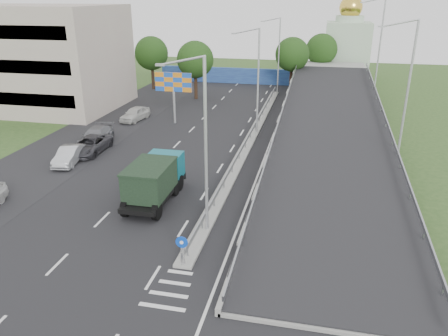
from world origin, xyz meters
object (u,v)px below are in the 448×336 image
(lamp_post_far, at_px, (278,51))
(parked_car_c, at_px, (90,145))
(parked_car_b, at_px, (69,155))
(parked_car_e, at_px, (135,114))
(lamp_post_mid, at_px, (256,76))
(sign_bollard, at_px, (182,250))
(billboard, at_px, (173,85))
(dump_truck, at_px, (155,179))
(lamp_post_near, at_px, (202,138))
(church, at_px, (347,46))
(parked_car_d, at_px, (96,136))

(lamp_post_far, xyz_separation_m, parked_car_c, (-13.43, -28.73, -5.09))
(parked_car_b, height_order, parked_car_e, parked_car_e)
(lamp_post_mid, bearing_deg, parked_car_b, -140.22)
(sign_bollard, height_order, billboard, billboard)
(billboard, xyz_separation_m, parked_car_c, (-4.32, -10.73, -3.46))
(dump_truck, xyz_separation_m, parked_car_c, (-9.13, 7.90, -0.88))
(lamp_post_near, xyz_separation_m, lamp_post_far, (0.00, 40.00, 0.00))
(lamp_post_near, relative_size, lamp_post_far, 1.00)
(billboard, height_order, dump_truck, billboard)
(lamp_post_near, xyz_separation_m, dump_truck, (-4.30, 3.37, -4.20))
(lamp_post_mid, bearing_deg, parked_car_e, 171.28)
(billboard, bearing_deg, dump_truck, -75.53)
(lamp_post_mid, bearing_deg, lamp_post_far, 90.00)
(lamp_post_mid, xyz_separation_m, dump_truck, (-4.30, -16.63, -4.20))
(church, relative_size, parked_car_e, 3.14)
(parked_car_b, bearing_deg, dump_truck, -37.77)
(parked_car_c, distance_m, parked_car_e, 10.85)
(parked_car_b, bearing_deg, lamp_post_near, -41.07)
(church, xyz_separation_m, parked_car_c, (-23.32, -42.73, -4.59))
(lamp_post_far, relative_size, billboard, 1.83)
(sign_bollard, distance_m, lamp_post_far, 44.08)
(parked_car_c, xyz_separation_m, parked_car_d, (-0.64, 2.32, 0.04))
(parked_car_b, bearing_deg, lamp_post_mid, 30.27)
(church, height_order, parked_car_b, church)
(church, relative_size, parked_car_c, 2.66)
(lamp_post_mid, relative_size, parked_car_d, 1.91)
(parked_car_b, relative_size, parked_car_e, 0.98)
(parked_car_c, bearing_deg, parked_car_d, 104.22)
(billboard, bearing_deg, parked_car_e, 178.59)
(dump_truck, xyz_separation_m, parked_car_e, (-9.50, 18.74, -0.86))
(church, bearing_deg, sign_bollard, -99.81)
(dump_truck, relative_size, parked_car_b, 1.54)
(lamp_post_mid, distance_m, billboard, 9.47)
(dump_truck, distance_m, parked_car_e, 21.03)
(dump_truck, bearing_deg, church, 74.12)
(billboard, height_order, parked_car_b, billboard)
(billboard, distance_m, parked_car_d, 10.34)
(dump_truck, bearing_deg, parked_car_e, 116.65)
(parked_car_b, distance_m, parked_car_c, 2.81)
(lamp_post_far, height_order, church, church)
(lamp_post_far, bearing_deg, parked_car_e, -127.65)
(lamp_post_far, distance_m, parked_car_c, 32.12)
(lamp_post_near, distance_m, lamp_post_mid, 20.00)
(lamp_post_far, distance_m, parked_car_e, 23.15)
(lamp_post_mid, distance_m, dump_truck, 17.68)
(parked_car_d, bearing_deg, lamp_post_near, -50.09)
(parked_car_d, relative_size, parked_car_e, 1.20)
(lamp_post_near, height_order, billboard, lamp_post_near)
(billboard, relative_size, parked_car_b, 1.28)
(lamp_post_far, distance_m, dump_truck, 37.12)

